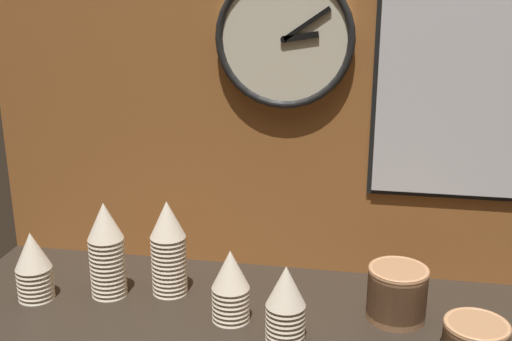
% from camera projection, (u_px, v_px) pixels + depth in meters
% --- Properties ---
extents(ground_plane, '(1.60, 0.56, 0.04)m').
position_uv_depth(ground_plane, '(264.00, 318.00, 1.58)').
color(ground_plane, black).
extents(wall_tiled_back, '(1.60, 0.03, 1.05)m').
position_uv_depth(wall_tiled_back, '(281.00, 81.00, 1.66)').
color(wall_tiled_back, '#A3602D').
rests_on(wall_tiled_back, ground_plane).
extents(cup_stack_far_left, '(0.09, 0.09, 0.18)m').
position_uv_depth(cup_stack_far_left, '(33.00, 266.00, 1.61)').
color(cup_stack_far_left, beige).
rests_on(cup_stack_far_left, ground_plane).
extents(cup_stack_center_right, '(0.09, 0.09, 0.18)m').
position_uv_depth(cup_stack_center_right, '(286.00, 303.00, 1.44)').
color(cup_stack_center_right, beige).
rests_on(cup_stack_center_right, ground_plane).
extents(cup_stack_center, '(0.09, 0.09, 0.18)m').
position_uv_depth(cup_stack_center, '(231.00, 285.00, 1.51)').
color(cup_stack_center, beige).
rests_on(cup_stack_center, ground_plane).
extents(cup_stack_center_left, '(0.09, 0.09, 0.25)m').
position_uv_depth(cup_stack_center_left, '(168.00, 247.00, 1.63)').
color(cup_stack_center_left, beige).
rests_on(cup_stack_center_left, ground_plane).
extents(cup_stack_left, '(0.09, 0.09, 0.25)m').
position_uv_depth(cup_stack_left, '(107.00, 249.00, 1.62)').
color(cup_stack_left, beige).
rests_on(cup_stack_left, ground_plane).
extents(bowl_stack_right, '(0.14, 0.14, 0.13)m').
position_uv_depth(bowl_stack_right, '(397.00, 292.00, 1.53)').
color(bowl_stack_right, '#996B47').
rests_on(bowl_stack_right, ground_plane).
extents(bowl_stack_far_right, '(0.14, 0.14, 0.07)m').
position_uv_depth(bowl_stack_far_right, '(476.00, 336.00, 1.40)').
color(bowl_stack_far_right, '#996B47').
rests_on(bowl_stack_far_right, ground_plane).
extents(wall_clock, '(0.35, 0.03, 0.35)m').
position_uv_depth(wall_clock, '(285.00, 39.00, 1.60)').
color(wall_clock, beige).
extents(menu_board, '(0.48, 0.01, 0.60)m').
position_uv_depth(menu_board, '(473.00, 84.00, 1.56)').
color(menu_board, black).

